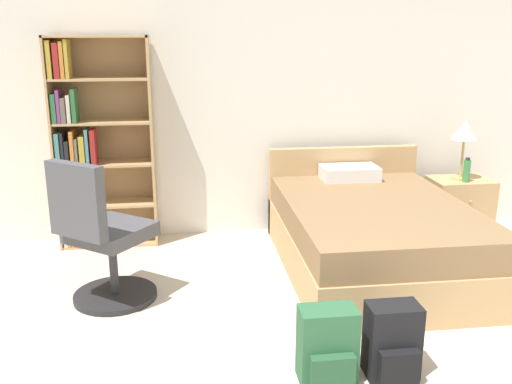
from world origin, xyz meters
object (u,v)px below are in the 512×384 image
Objects in this scene: nightstand at (459,206)px; table_lamp at (465,133)px; bed at (372,233)px; bookshelf at (92,147)px; office_chair at (102,240)px; backpack_green at (328,347)px; water_bottle at (467,170)px; backpack_black at (393,343)px.

table_lamp is at bearing 143.58° from nightstand.
bookshelf is at bearing 159.39° from bed.
office_chair is at bearing -169.86° from bed.
bed is 4.66× the size of backpack_green.
bed is 8.76× the size of water_bottle.
water_bottle is 2.55m from backpack_black.
bookshelf is at bearing 175.71° from water_bottle.
office_chair is 1.73m from backpack_green.
backpack_black is (-0.37, -1.47, -0.09)m from bed.
backpack_green is (-1.80, -2.06, -0.42)m from water_bottle.
bed is 3.59× the size of table_lamp.
office_chair is at bearing 146.54° from backpack_black.
bed is 3.60× the size of nightstand.
water_bottle is (-0.01, -0.10, 0.37)m from nightstand.
office_chair is 1.91× the size of table_lamp.
bookshelf is at bearing 177.52° from table_lamp.
water_bottle is (3.11, 0.96, 0.16)m from office_chair.
bookshelf reaches higher than backpack_black.
bed reaches higher than water_bottle.
water_bottle is at bearing 55.07° from backpack_black.
bed is at bearing -146.79° from table_lamp.
backpack_black is (-1.44, -2.06, -0.43)m from water_bottle.
bed is at bearing 63.35° from backpack_green.
office_chair is at bearing -161.08° from table_lamp.
backpack_black is (1.87, -2.31, -0.68)m from bookshelf.
bookshelf is at bearing 123.19° from backpack_green.
office_chair is (-2.04, -0.36, 0.18)m from bed.
nightstand is at bearing 49.95° from backpack_green.
water_bottle is 0.53× the size of backpack_green.
water_bottle reaches higher than backpack_green.
bed is at bearing 75.79° from backpack_black.
nightstand is 0.38m from water_bottle.
water_bottle is (3.31, -0.25, -0.26)m from bookshelf.
backpack_green is at bearing -131.20° from water_bottle.
nightstand is at bearing 83.98° from water_bottle.
bookshelf is 1.29m from office_chair.
office_chair is 3.32m from table_lamp.
office_chair reaches higher than bed.
backpack_green is (-0.73, -1.46, -0.09)m from bed.
bookshelf is at bearing 177.41° from nightstand.
bookshelf is 2.84m from backpack_green.
table_lamp reaches higher than backpack_green.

